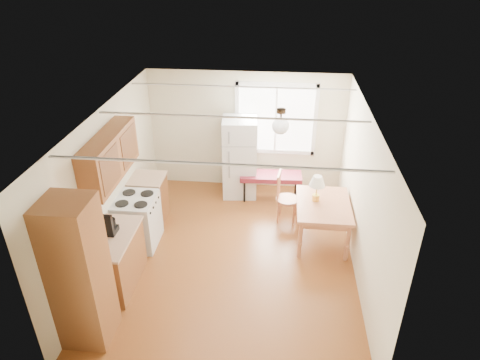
# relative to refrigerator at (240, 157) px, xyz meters

# --- Properties ---
(room_shell) EXTENTS (4.60, 5.60, 2.62)m
(room_shell) POSITION_rel_refrigerator_xyz_m (0.10, -2.12, 0.42)
(room_shell) COLOR #5F2F13
(room_shell) RESTS_ON ground
(kitchen_run) EXTENTS (0.65, 3.40, 2.20)m
(kitchen_run) POSITION_rel_refrigerator_xyz_m (-1.62, -2.75, 0.01)
(kitchen_run) COLOR brown
(kitchen_run) RESTS_ON ground
(window_unit) EXTENTS (1.64, 0.05, 1.51)m
(window_unit) POSITION_rel_refrigerator_xyz_m (0.70, 0.35, 0.72)
(window_unit) COLOR white
(window_unit) RESTS_ON room_shell
(pendant_light) EXTENTS (0.26, 0.26, 0.40)m
(pendant_light) POSITION_rel_refrigerator_xyz_m (0.80, -1.72, 1.41)
(pendant_light) COLOR #322316
(pendant_light) RESTS_ON room_shell
(refrigerator) EXTENTS (0.74, 0.74, 1.66)m
(refrigerator) POSITION_rel_refrigerator_xyz_m (0.00, 0.00, 0.00)
(refrigerator) COLOR silver
(refrigerator) RESTS_ON ground
(bench) EXTENTS (1.26, 0.52, 0.57)m
(bench) POSITION_rel_refrigerator_xyz_m (0.65, -0.19, -0.32)
(bench) COLOR maroon
(bench) RESTS_ON ground
(dining_table) EXTENTS (0.91, 1.22, 0.76)m
(dining_table) POSITION_rel_refrigerator_xyz_m (1.60, -1.52, -0.17)
(dining_table) COLOR #AB6442
(dining_table) RESTS_ON ground
(chair) EXTENTS (0.44, 0.44, 0.98)m
(chair) POSITION_rel_refrigerator_xyz_m (0.90, -0.91, -0.27)
(chair) COLOR #AB6442
(chair) RESTS_ON ground
(table_lamp) EXTENTS (0.27, 0.27, 0.47)m
(table_lamp) POSITION_rel_refrigerator_xyz_m (1.47, -1.43, 0.27)
(table_lamp) COLOR gold
(table_lamp) RESTS_ON dining_table
(coffee_maker) EXTENTS (0.19, 0.25, 0.37)m
(coffee_maker) POSITION_rel_refrigerator_xyz_m (-1.62, -2.91, 0.20)
(coffee_maker) COLOR black
(coffee_maker) RESTS_ON kitchen_run
(kettle) EXTENTS (0.11, 0.11, 0.21)m
(kettle) POSITION_rel_refrigerator_xyz_m (-1.67, -2.91, 0.16)
(kettle) COLOR red
(kettle) RESTS_ON kitchen_run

